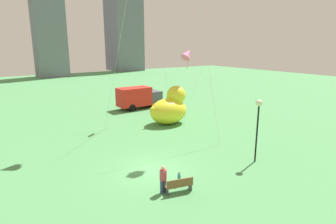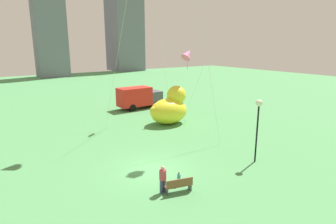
# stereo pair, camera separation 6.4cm
# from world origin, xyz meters

# --- Properties ---
(ground_plane) EXTENTS (140.00, 140.00, 0.00)m
(ground_plane) POSITION_xyz_m (0.00, 0.00, 0.00)
(ground_plane) COLOR #4D9154
(park_bench) EXTENTS (1.69, 0.82, 0.90)m
(park_bench) POSITION_xyz_m (-0.31, -3.50, 0.47)
(park_bench) COLOR brown
(park_bench) RESTS_ON ground
(person_adult) EXTENTS (0.41, 0.41, 1.66)m
(person_adult) POSITION_xyz_m (-1.08, -2.98, 0.92)
(person_adult) COLOR #38476B
(person_adult) RESTS_ON ground
(person_child) EXTENTS (0.21, 0.21, 0.86)m
(person_child) POSITION_xyz_m (0.20, -2.79, 0.48)
(person_child) COLOR silver
(person_child) RESTS_ON ground
(giant_inflatable_duck) EXTENTS (4.88, 3.13, 4.04)m
(giant_inflatable_duck) POSITION_xyz_m (7.64, 9.02, 1.72)
(giant_inflatable_duck) COLOR yellow
(giant_inflatable_duck) RESTS_ON ground
(lamppost) EXTENTS (0.48, 0.48, 4.63)m
(lamppost) POSITION_xyz_m (6.95, -3.00, 3.59)
(lamppost) COLOR black
(lamppost) RESTS_ON ground
(box_truck) EXTENTS (5.97, 2.52, 2.85)m
(box_truck) POSITION_xyz_m (8.46, 17.51, 1.44)
(box_truck) COLOR red
(box_truck) RESTS_ON ground
(kite_pink) EXTENTS (2.78, 3.14, 8.11)m
(kite_pink) POSITION_xyz_m (10.31, 9.50, 7.31)
(kite_pink) COLOR silver
(kite_pink) RESTS_ON ground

